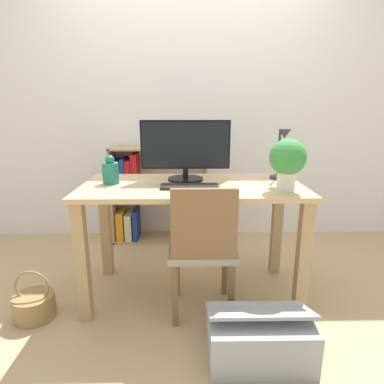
% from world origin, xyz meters
% --- Properties ---
extents(ground_plane, '(10.00, 10.00, 0.00)m').
position_xyz_m(ground_plane, '(0.00, 0.00, 0.00)').
color(ground_plane, tan).
extents(wall_back, '(8.00, 0.05, 2.60)m').
position_xyz_m(wall_back, '(0.00, 1.12, 1.30)').
color(wall_back, white).
rests_on(wall_back, ground_plane).
extents(desk, '(1.40, 0.67, 0.77)m').
position_xyz_m(desk, '(0.00, 0.00, 0.63)').
color(desk, tan).
rests_on(desk, ground_plane).
extents(monitor, '(0.59, 0.24, 0.40)m').
position_xyz_m(monitor, '(-0.04, 0.12, 0.99)').
color(monitor, black).
rests_on(monitor, desk).
extents(keyboard, '(0.35, 0.13, 0.02)m').
position_xyz_m(keyboard, '(-0.02, -0.09, 0.78)').
color(keyboard, black).
rests_on(keyboard, desk).
extents(vase, '(0.10, 0.10, 0.18)m').
position_xyz_m(vase, '(-0.52, 0.03, 0.85)').
color(vase, '#1E7266').
rests_on(vase, desk).
extents(desk_lamp, '(0.10, 0.19, 0.34)m').
position_xyz_m(desk_lamp, '(0.59, 0.10, 0.98)').
color(desk_lamp, '#2D2D33').
rests_on(desk_lamp, desk).
extents(potted_plant, '(0.21, 0.21, 0.30)m').
position_xyz_m(potted_plant, '(0.54, -0.17, 0.96)').
color(potted_plant, silver).
rests_on(potted_plant, desk).
extents(chair, '(0.40, 0.40, 0.84)m').
position_xyz_m(chair, '(0.06, -0.25, 0.46)').
color(chair, '#9E937F').
rests_on(chair, ground_plane).
extents(bookshelf, '(0.88, 0.28, 0.90)m').
position_xyz_m(bookshelf, '(-0.46, 0.94, 0.44)').
color(bookshelf, tan).
rests_on(bookshelf, ground_plane).
extents(basket, '(0.24, 0.24, 0.31)m').
position_xyz_m(basket, '(-0.97, -0.26, 0.08)').
color(basket, '#997547').
rests_on(basket, ground_plane).
extents(storage_box, '(0.53, 0.36, 0.30)m').
position_xyz_m(storage_box, '(0.33, -0.61, 0.12)').
color(storage_box, '#999EA3').
rests_on(storage_box, ground_plane).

